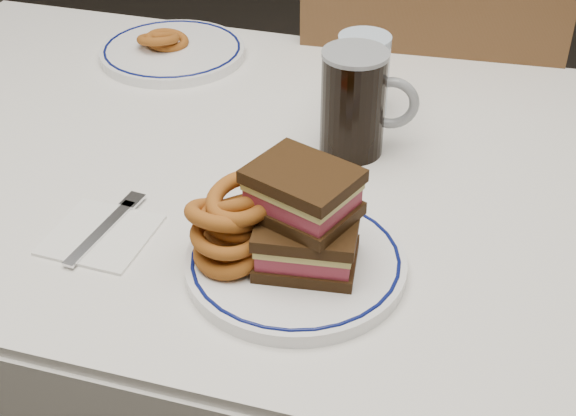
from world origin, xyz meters
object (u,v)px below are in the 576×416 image
(main_plate, at_px, (296,262))
(reuben_sandwich, at_px, (305,218))
(far_plate, at_px, (173,51))
(chair_far, at_px, (424,116))
(beer_mug, at_px, (355,102))

(main_plate, bearing_deg, reuben_sandwich, 3.53)
(reuben_sandwich, height_order, far_plate, reuben_sandwich)
(chair_far, distance_m, far_plate, 0.55)
(chair_far, xyz_separation_m, beer_mug, (-0.05, -0.49, 0.28))
(chair_far, relative_size, beer_mug, 6.56)
(far_plate, bearing_deg, chair_far, 32.81)
(beer_mug, bearing_deg, main_plate, -91.26)
(beer_mug, distance_m, far_plate, 0.44)
(main_plate, height_order, reuben_sandwich, reuben_sandwich)
(main_plate, distance_m, reuben_sandwich, 0.07)
(chair_far, distance_m, reuben_sandwich, 0.82)
(reuben_sandwich, height_order, beer_mug, beer_mug)
(reuben_sandwich, bearing_deg, beer_mug, 90.78)
(main_plate, xyz_separation_m, beer_mug, (0.01, 0.28, 0.07))
(beer_mug, xyz_separation_m, far_plate, (-0.38, 0.22, -0.07))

